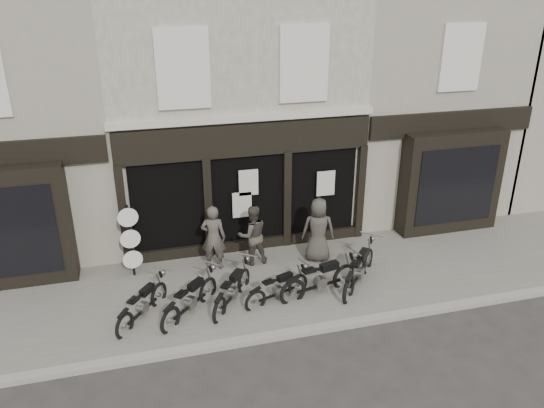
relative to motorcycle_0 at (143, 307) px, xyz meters
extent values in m
plane|color=#2D2B28|center=(3.16, -0.22, -0.38)|extent=(90.00, 90.00, 0.00)
cube|color=#655F59|center=(3.16, 0.68, -0.32)|extent=(30.00, 4.20, 0.12)
cube|color=gray|center=(3.16, -1.47, -0.32)|extent=(30.00, 0.25, 0.13)
cube|color=#B9B49F|center=(3.16, 5.78, 3.72)|extent=(7.20, 6.00, 8.20)
cube|color=black|center=(3.16, 2.70, 3.07)|extent=(7.10, 0.18, 0.90)
cube|color=black|center=(3.16, 2.76, 1.12)|extent=(6.50, 0.10, 2.95)
cube|color=black|center=(3.16, 2.69, -0.16)|extent=(7.10, 0.20, 0.44)
cube|color=beige|center=(3.16, 2.73, 3.67)|extent=(7.30, 0.22, 0.18)
cube|color=silver|center=(1.56, 2.73, 5.02)|extent=(1.35, 0.12, 2.00)
cube|color=black|center=(1.56, 2.76, 5.02)|extent=(1.05, 0.06, 1.70)
cube|color=silver|center=(4.76, 2.73, 5.02)|extent=(1.35, 0.12, 2.00)
cube|color=black|center=(4.76, 2.76, 5.02)|extent=(1.05, 0.06, 1.70)
cube|color=black|center=(-0.29, 2.68, 1.17)|extent=(0.22, 0.22, 3.00)
cube|color=black|center=(2.01, 2.68, 1.17)|extent=(0.22, 0.22, 3.00)
cube|color=black|center=(4.31, 2.68, 1.17)|extent=(0.22, 0.22, 3.00)
cube|color=black|center=(6.61, 2.68, 1.17)|extent=(0.22, 0.22, 3.00)
cube|color=beige|center=(3.16, 2.58, 1.87)|extent=(0.55, 0.04, 0.75)
cube|color=beige|center=(5.46, 2.58, 1.62)|extent=(0.55, 0.04, 0.75)
cube|color=beige|center=(2.96, 2.58, 1.22)|extent=(0.55, 0.04, 0.75)
cube|color=gray|center=(-3.19, 5.78, 3.72)|extent=(5.50, 6.00, 8.20)
cube|color=black|center=(-3.19, 2.43, 1.32)|extent=(3.20, 0.70, 3.20)
cube|color=black|center=(-3.19, 2.08, 1.32)|extent=(2.60, 0.06, 2.40)
cube|color=gray|center=(9.51, 5.78, 3.72)|extent=(5.50, 6.00, 8.20)
cube|color=black|center=(9.51, 2.43, 1.32)|extent=(3.20, 0.70, 3.20)
cube|color=black|center=(9.51, 2.08, 1.32)|extent=(2.60, 0.06, 2.40)
cube|color=black|center=(9.51, 2.73, 3.12)|extent=(5.40, 0.16, 0.70)
cube|color=silver|center=(9.51, 2.74, 5.02)|extent=(1.30, 0.10, 1.90)
cube|color=black|center=(9.51, 2.77, 5.02)|extent=(1.00, 0.06, 1.60)
torus|color=black|center=(0.40, 0.53, -0.07)|extent=(0.46, 0.56, 0.64)
torus|color=black|center=(-0.43, -0.57, -0.07)|extent=(0.46, 0.56, 0.64)
cube|color=black|center=(-0.02, -0.02, -0.10)|extent=(0.72, 0.93, 0.06)
cube|color=gray|center=(0.00, -0.01, -0.03)|extent=(0.27, 0.28, 0.25)
cube|color=black|center=(0.13, 0.17, 0.33)|extent=(0.39, 0.44, 0.16)
cube|color=black|center=(-0.19, -0.25, 0.37)|extent=(0.32, 0.34, 0.06)
cylinder|color=gray|center=(0.52, 0.69, 0.56)|extent=(0.46, 0.36, 0.03)
torus|color=black|center=(1.59, 0.39, -0.05)|extent=(0.54, 0.55, 0.68)
torus|color=black|center=(0.58, -0.66, -0.05)|extent=(0.54, 0.55, 0.68)
cube|color=black|center=(1.09, -0.13, -0.09)|extent=(0.86, 0.89, 0.06)
cube|color=gray|center=(1.10, -0.12, -0.01)|extent=(0.30, 0.30, 0.26)
cube|color=black|center=(1.27, 0.05, 0.37)|extent=(0.44, 0.45, 0.17)
cube|color=black|center=(0.88, -0.35, 0.41)|extent=(0.35, 0.36, 0.06)
cylinder|color=gray|center=(1.74, 0.55, 0.61)|extent=(0.44, 0.43, 0.04)
torus|color=black|center=(2.55, 0.61, -0.05)|extent=(0.46, 0.59, 0.67)
torus|color=black|center=(1.72, -0.55, -0.05)|extent=(0.46, 0.59, 0.67)
cube|color=black|center=(2.14, 0.03, -0.09)|extent=(0.72, 0.98, 0.06)
cube|color=gray|center=(2.15, 0.05, -0.02)|extent=(0.28, 0.29, 0.25)
cube|color=black|center=(2.29, 0.24, 0.36)|extent=(0.40, 0.46, 0.17)
cube|color=black|center=(1.97, -0.21, 0.40)|extent=(0.33, 0.35, 0.06)
cylinder|color=gray|center=(2.68, 0.78, 0.59)|extent=(0.48, 0.36, 0.04)
torus|color=black|center=(3.85, 0.10, -0.08)|extent=(0.60, 0.29, 0.61)
torus|color=black|center=(2.64, -0.35, -0.08)|extent=(0.60, 0.29, 0.61)
cube|color=black|center=(3.24, -0.13, -0.12)|extent=(1.01, 0.42, 0.05)
cube|color=gray|center=(3.26, -0.12, -0.05)|extent=(0.26, 0.23, 0.23)
cube|color=black|center=(3.46, -0.04, 0.29)|extent=(0.44, 0.29, 0.15)
cube|color=black|center=(2.99, -0.22, 0.33)|extent=(0.31, 0.26, 0.05)
cylinder|color=gray|center=(4.04, 0.17, 0.51)|extent=(0.21, 0.50, 0.03)
torus|color=black|center=(5.11, 0.06, -0.02)|extent=(0.74, 0.26, 0.73)
torus|color=black|center=(3.59, -0.30, -0.02)|extent=(0.74, 0.26, 0.73)
cube|color=black|center=(4.35, -0.12, -0.06)|extent=(1.26, 0.35, 0.06)
cube|color=gray|center=(4.37, -0.12, 0.02)|extent=(0.30, 0.25, 0.28)
cube|color=black|center=(4.63, -0.06, 0.43)|extent=(0.52, 0.29, 0.18)
cube|color=black|center=(4.04, -0.19, 0.47)|extent=(0.36, 0.28, 0.06)
cylinder|color=gray|center=(5.34, 0.11, 0.69)|extent=(0.18, 0.62, 0.04)
torus|color=black|center=(6.02, 0.64, -0.01)|extent=(0.57, 0.63, 0.75)
torus|color=black|center=(4.96, -0.57, -0.01)|extent=(0.57, 0.63, 0.75)
cube|color=black|center=(5.49, 0.04, -0.06)|extent=(0.91, 1.02, 0.07)
cube|color=gray|center=(5.50, 0.05, 0.03)|extent=(0.32, 0.33, 0.29)
cube|color=black|center=(5.68, 0.25, 0.45)|extent=(0.48, 0.51, 0.19)
cube|color=black|center=(5.27, -0.21, 0.50)|extent=(0.38, 0.40, 0.07)
cylinder|color=gray|center=(6.18, 0.82, 0.72)|extent=(0.51, 0.45, 0.04)
imported|color=#47423B|center=(2.00, 1.85, 0.66)|extent=(0.77, 0.62, 1.84)
imported|color=#413C34|center=(3.08, 1.85, 0.60)|extent=(0.88, 0.71, 1.72)
imported|color=#3E3A33|center=(4.89, 1.55, 0.66)|extent=(1.03, 0.81, 1.85)
cylinder|color=black|center=(-0.16, 2.01, -0.35)|extent=(0.34, 0.34, 0.06)
cylinder|color=black|center=(-0.16, 2.01, 0.70)|extent=(0.07, 0.07, 2.17)
cylinder|color=black|center=(-0.16, 1.98, 1.46)|extent=(0.53, 0.09, 0.53)
cylinder|color=silver|center=(-0.16, 1.96, 1.46)|extent=(0.53, 0.06, 0.53)
cylinder|color=black|center=(-0.16, 1.98, 0.85)|extent=(0.53, 0.09, 0.53)
cylinder|color=silver|center=(-0.16, 1.96, 0.85)|extent=(0.53, 0.06, 0.53)
cylinder|color=black|center=(-0.16, 1.98, 0.23)|extent=(0.53, 0.09, 0.53)
cylinder|color=silver|center=(-0.16, 1.96, 0.23)|extent=(0.53, 0.06, 0.53)
camera|label=1|loc=(0.21, -10.94, 7.10)|focal=35.00mm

